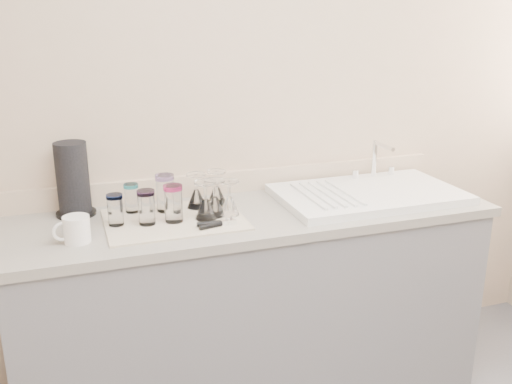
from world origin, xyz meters
name	(u,v)px	position (x,y,z in m)	size (l,w,h in m)	color
room_envelope	(445,92)	(0.00, 0.00, 1.56)	(3.54, 3.50, 2.52)	#58585D
counter_unit	(254,305)	(0.00, 1.20, 0.45)	(2.06, 0.62, 0.90)	slate
sink_unit	(368,193)	(0.55, 1.20, 0.92)	(0.82, 0.50, 0.22)	white
dish_towel	(174,220)	(-0.34, 1.19, 0.90)	(0.55, 0.42, 0.01)	silver
tumbler_cyan	(132,198)	(-0.49, 1.33, 0.97)	(0.06, 0.06, 0.12)	white
tumbler_purple	(165,193)	(-0.36, 1.30, 0.99)	(0.08, 0.08, 0.16)	white
tumbler_magenta	(115,210)	(-0.57, 1.20, 0.97)	(0.06, 0.06, 0.13)	white
tumbler_blue	(146,207)	(-0.45, 1.17, 0.98)	(0.07, 0.07, 0.14)	white
tumbler_lavender	(173,203)	(-0.35, 1.16, 0.98)	(0.08, 0.08, 0.15)	white
goblet_back_left	(197,196)	(-0.22, 1.30, 0.96)	(0.08, 0.08, 0.15)	white
goblet_back_right	(217,192)	(-0.13, 1.33, 0.96)	(0.08, 0.08, 0.15)	white
goblet_front_left	(206,206)	(-0.22, 1.15, 0.96)	(0.09, 0.09, 0.16)	white
goblet_front_right	(229,203)	(-0.12, 1.17, 0.96)	(0.08, 0.08, 0.15)	white
goblet_extra	(215,204)	(-0.18, 1.18, 0.96)	(0.09, 0.09, 0.15)	white
can_opener	(217,224)	(-0.20, 1.06, 0.92)	(0.16, 0.06, 0.02)	silver
white_mug	(76,229)	(-0.73, 1.09, 0.95)	(0.14, 0.11, 0.10)	white
paper_towel_roll	(73,180)	(-0.72, 1.40, 1.05)	(0.16, 0.16, 0.31)	black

